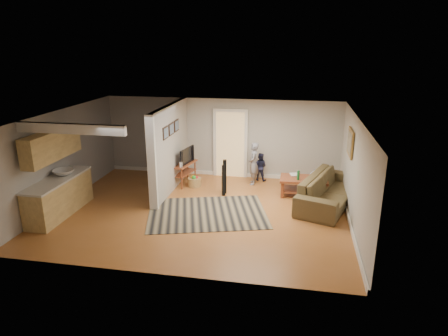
{
  "coord_description": "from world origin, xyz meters",
  "views": [
    {
      "loc": [
        2.34,
        -9.24,
        4.19
      ],
      "look_at": [
        0.57,
        0.33,
        1.1
      ],
      "focal_mm": 32.0,
      "sensor_mm": 36.0,
      "label": 1
    }
  ],
  "objects": [
    {
      "name": "speaker_right",
      "position": [
        0.4,
        1.4,
        0.5
      ],
      "size": [
        0.11,
        0.11,
        1.0
      ],
      "primitive_type": "cube",
      "rotation": [
        0.0,
        0.0,
        0.1
      ],
      "color": "black",
      "rests_on": "ground"
    },
    {
      "name": "coffee_table",
      "position": [
        2.65,
        1.63,
        0.4
      ],
      "size": [
        1.32,
        0.78,
        0.78
      ],
      "rotation": [
        0.0,
        0.0,
        -0.0
      ],
      "color": "brown",
      "rests_on": "ground"
    },
    {
      "name": "tv_console",
      "position": [
        -0.94,
        1.94,
        0.6
      ],
      "size": [
        0.59,
        1.11,
        0.91
      ],
      "rotation": [
        0.0,
        0.0,
        -0.2
      ],
      "color": "brown",
      "rests_on": "ground"
    },
    {
      "name": "sofa",
      "position": [
        3.3,
        1.08,
        0.0
      ],
      "size": [
        1.93,
        2.95,
        0.8
      ],
      "primitive_type": "imported",
      "rotation": [
        0.0,
        0.0,
        1.23
      ],
      "color": "#463B23",
      "rests_on": "ground"
    },
    {
      "name": "child",
      "position": [
        1.12,
        2.32,
        0.0
      ],
      "size": [
        0.34,
        0.49,
        1.3
      ],
      "primitive_type": "imported",
      "rotation": [
        0.0,
        0.0,
        -1.51
      ],
      "color": "gray",
      "rests_on": "ground"
    },
    {
      "name": "room_shell",
      "position": [
        -1.07,
        0.43,
        1.46
      ],
      "size": [
        7.54,
        6.02,
        2.52
      ],
      "color": "#A6A39F",
      "rests_on": "ground"
    },
    {
      "name": "ground",
      "position": [
        0.0,
        0.0,
        0.0
      ],
      "size": [
        7.5,
        7.5,
        0.0
      ],
      "primitive_type": "plane",
      "color": "#9B5B27",
      "rests_on": "ground"
    },
    {
      "name": "toddler",
      "position": [
        1.29,
        2.7,
        0.0
      ],
      "size": [
        0.49,
        0.42,
        0.89
      ],
      "primitive_type": "imported",
      "rotation": [
        0.0,
        0.0,
        2.93
      ],
      "color": "#202343",
      "rests_on": "ground"
    },
    {
      "name": "toy_basket",
      "position": [
        -0.6,
        1.78,
        0.15
      ],
      "size": [
        0.4,
        0.4,
        0.36
      ],
      "color": "olive",
      "rests_on": "ground"
    },
    {
      "name": "speaker_left",
      "position": [
        0.4,
        1.2,
        0.45
      ],
      "size": [
        0.12,
        0.12,
        0.9
      ],
      "primitive_type": "cube",
      "rotation": [
        0.0,
        0.0,
        0.38
      ],
      "color": "black",
      "rests_on": "ground"
    },
    {
      "name": "area_rug",
      "position": [
        0.22,
        -0.1,
        0.01
      ],
      "size": [
        3.45,
        2.9,
        0.01
      ],
      "primitive_type": "cube",
      "rotation": [
        0.0,
        0.0,
        0.28
      ],
      "color": "black",
      "rests_on": "ground"
    }
  ]
}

